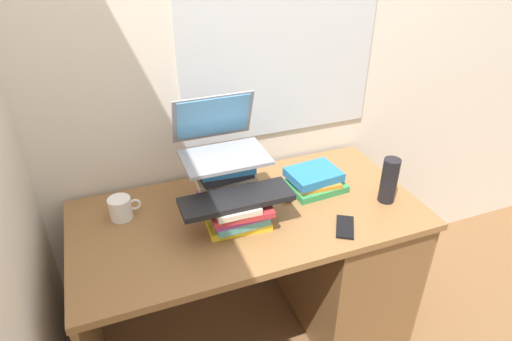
{
  "coord_description": "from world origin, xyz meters",
  "views": [
    {
      "loc": [
        -0.48,
        -1.35,
        1.81
      ],
      "look_at": [
        0.04,
        0.02,
        0.93
      ],
      "focal_mm": 30.93,
      "sensor_mm": 36.0,
      "label": 1
    }
  ],
  "objects_px": {
    "cell_phone": "(345,227)",
    "book_stack_side": "(315,180)",
    "book_stack_keyboard_riser": "(238,215)",
    "water_bottle": "(389,180)",
    "keyboard": "(236,199)",
    "mug": "(121,208)",
    "laptop": "(220,140)",
    "book_stack_tall": "(225,182)",
    "computer_mouse": "(285,194)",
    "desk": "(324,258)"
  },
  "relations": [
    {
      "from": "book_stack_side",
      "to": "cell_phone",
      "type": "bearing_deg",
      "value": -93.56
    },
    {
      "from": "book_stack_keyboard_riser",
      "to": "laptop",
      "type": "height_order",
      "value": "laptop"
    },
    {
      "from": "cell_phone",
      "to": "computer_mouse",
      "type": "bearing_deg",
      "value": 146.44
    },
    {
      "from": "water_bottle",
      "to": "book_stack_keyboard_riser",
      "type": "bearing_deg",
      "value": 176.0
    },
    {
      "from": "book_stack_keyboard_riser",
      "to": "computer_mouse",
      "type": "height_order",
      "value": "book_stack_keyboard_riser"
    },
    {
      "from": "keyboard",
      "to": "mug",
      "type": "distance_m",
      "value": 0.47
    },
    {
      "from": "book_stack_tall",
      "to": "mug",
      "type": "relative_size",
      "value": 1.85
    },
    {
      "from": "desk",
      "to": "keyboard",
      "type": "bearing_deg",
      "value": -173.09
    },
    {
      "from": "book_stack_keyboard_riser",
      "to": "book_stack_side",
      "type": "height_order",
      "value": "book_stack_keyboard_riser"
    },
    {
      "from": "book_stack_side",
      "to": "computer_mouse",
      "type": "xyz_separation_m",
      "value": [
        -0.15,
        -0.02,
        -0.02
      ]
    },
    {
      "from": "book_stack_keyboard_riser",
      "to": "book_stack_tall",
      "type": "bearing_deg",
      "value": 90.91
    },
    {
      "from": "book_stack_tall",
      "to": "computer_mouse",
      "type": "relative_size",
      "value": 2.24
    },
    {
      "from": "desk",
      "to": "book_stack_tall",
      "type": "distance_m",
      "value": 0.64
    },
    {
      "from": "mug",
      "to": "laptop",
      "type": "bearing_deg",
      "value": -1.7
    },
    {
      "from": "cell_phone",
      "to": "book_stack_keyboard_riser",
      "type": "bearing_deg",
      "value": -170.11
    },
    {
      "from": "water_bottle",
      "to": "cell_phone",
      "type": "bearing_deg",
      "value": -158.16
    },
    {
      "from": "book_stack_keyboard_riser",
      "to": "keyboard",
      "type": "distance_m",
      "value": 0.07
    },
    {
      "from": "cell_phone",
      "to": "desk",
      "type": "bearing_deg",
      "value": 108.21
    },
    {
      "from": "book_stack_keyboard_riser",
      "to": "water_bottle",
      "type": "height_order",
      "value": "water_bottle"
    },
    {
      "from": "laptop",
      "to": "water_bottle",
      "type": "height_order",
      "value": "laptop"
    },
    {
      "from": "desk",
      "to": "book_stack_keyboard_riser",
      "type": "relative_size",
      "value": 5.68
    },
    {
      "from": "laptop",
      "to": "keyboard",
      "type": "bearing_deg",
      "value": -91.82
    },
    {
      "from": "book_stack_tall",
      "to": "keyboard",
      "type": "relative_size",
      "value": 0.55
    },
    {
      "from": "book_stack_tall",
      "to": "computer_mouse",
      "type": "distance_m",
      "value": 0.27
    },
    {
      "from": "computer_mouse",
      "to": "desk",
      "type": "bearing_deg",
      "value": -22.98
    },
    {
      "from": "water_bottle",
      "to": "cell_phone",
      "type": "distance_m",
      "value": 0.29
    },
    {
      "from": "desk",
      "to": "computer_mouse",
      "type": "height_order",
      "value": "computer_mouse"
    },
    {
      "from": "cell_phone",
      "to": "keyboard",
      "type": "bearing_deg",
      "value": -169.61
    },
    {
      "from": "computer_mouse",
      "to": "mug",
      "type": "height_order",
      "value": "mug"
    },
    {
      "from": "laptop",
      "to": "mug",
      "type": "relative_size",
      "value": 2.61
    },
    {
      "from": "mug",
      "to": "computer_mouse",
      "type": "bearing_deg",
      "value": -8.54
    },
    {
      "from": "computer_mouse",
      "to": "keyboard",
      "type": "bearing_deg",
      "value": -153.87
    },
    {
      "from": "book_stack_keyboard_riser",
      "to": "computer_mouse",
      "type": "relative_size",
      "value": 2.37
    },
    {
      "from": "laptop",
      "to": "mug",
      "type": "distance_m",
      "value": 0.47
    },
    {
      "from": "cell_phone",
      "to": "book_stack_side",
      "type": "bearing_deg",
      "value": 117.51
    },
    {
      "from": "book_stack_tall",
      "to": "water_bottle",
      "type": "bearing_deg",
      "value": -17.11
    },
    {
      "from": "mug",
      "to": "water_bottle",
      "type": "bearing_deg",
      "value": -14.4
    },
    {
      "from": "book_stack_side",
      "to": "cell_phone",
      "type": "distance_m",
      "value": 0.29
    },
    {
      "from": "laptop",
      "to": "book_stack_tall",
      "type": "bearing_deg",
      "value": -92.74
    },
    {
      "from": "mug",
      "to": "desk",
      "type": "bearing_deg",
      "value": -11.71
    },
    {
      "from": "book_stack_side",
      "to": "keyboard",
      "type": "height_order",
      "value": "keyboard"
    },
    {
      "from": "book_stack_keyboard_riser",
      "to": "mug",
      "type": "distance_m",
      "value": 0.47
    },
    {
      "from": "book_stack_keyboard_riser",
      "to": "cell_phone",
      "type": "xyz_separation_m",
      "value": [
        0.38,
        -0.15,
        -0.06
      ]
    },
    {
      "from": "keyboard",
      "to": "book_stack_tall",
      "type": "bearing_deg",
      "value": 88.31
    },
    {
      "from": "book_stack_side",
      "to": "mug",
      "type": "distance_m",
      "value": 0.81
    },
    {
      "from": "cell_phone",
      "to": "laptop",
      "type": "bearing_deg",
      "value": 167.65
    },
    {
      "from": "keyboard",
      "to": "desk",
      "type": "bearing_deg",
      "value": 6.68
    },
    {
      "from": "book_stack_keyboard_riser",
      "to": "laptop",
      "type": "bearing_deg",
      "value": 89.88
    },
    {
      "from": "desk",
      "to": "cell_phone",
      "type": "bearing_deg",
      "value": -102.87
    },
    {
      "from": "laptop",
      "to": "computer_mouse",
      "type": "distance_m",
      "value": 0.37
    }
  ]
}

